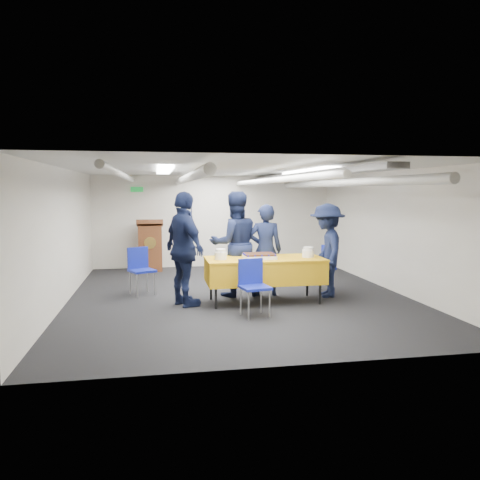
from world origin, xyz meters
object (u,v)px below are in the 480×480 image
Objects in this scene: serving_table at (264,270)px; chair_left at (140,266)px; sheet_cake at (259,256)px; chair_near at (253,281)px; podium at (150,245)px; sailor_c at (185,249)px; sailor_d at (327,250)px; chair_right at (324,264)px; sailor_a at (265,250)px; sailor_b at (235,244)px.

chair_left is (-2.13, 1.03, -0.03)m from serving_table.
chair_near reaches higher than sheet_cake.
podium reaches higher than sheet_cake.
sailor_c is at bearing 177.49° from sheet_cake.
sheet_cake is at bearing -65.22° from sailor_d.
serving_table is at bearing -67.52° from sailor_d.
chair_left is 0.51× the size of sailor_d.
serving_table is 1.49m from chair_right.
sailor_d is at bearing 174.40° from sailor_a.
chair_right is 0.52× the size of sailor_a.
chair_left is at bearing 173.85° from chair_right.
podium is 4.63m from sailor_d.
chair_right reaches higher than serving_table.
sailor_d is at bearing -105.53° from chair_right.
sailor_b is at bearing -81.58° from sailor_c.
sailor_c reaches higher than sailor_a.
sheet_cake is 0.62× the size of chair_near.
podium reaches higher than chair_right.
chair_right is 1.80m from sailor_b.
sheet_cake is 0.68m from sailor_a.
serving_table is at bearing 65.26° from chair_near.
chair_left is 2.34m from sailor_a.
chair_near is (-0.26, -0.72, -0.28)m from sheet_cake.
chair_left reaches higher than sheet_cake.
chair_near is (1.60, -4.40, -0.08)m from podium.
sailor_a is (0.52, 1.36, 0.31)m from chair_near.
serving_table is 1.27m from sailor_d.
chair_right is at bearing 40.63° from chair_near.
sailor_d reaches higher than sheet_cake.
chair_right is (1.70, 1.46, 0.00)m from chair_near.
serving_table is 2.36m from chair_left.
sailor_a is (0.25, 0.63, 0.02)m from sheet_cake.
chair_near is 2.54m from chair_left.
serving_table is at bearing -153.66° from chair_right.
chair_right is 0.46× the size of sailor_c.
sailor_a reaches higher than chair_right.
podium is 0.75× the size of sailor_a.
podium is at bearing -68.10° from sailor_b.
chair_left is at bearing -19.81° from sailor_b.
chair_near is at bearing -46.24° from chair_left.
sailor_b reaches higher than chair_right.
sailor_b is 1.68m from sailor_d.
podium reaches higher than chair_left.
chair_left is (-3.46, 0.37, 0.00)m from chair_right.
chair_right is 0.54m from sailor_d.
chair_near reaches higher than serving_table.
podium is (-1.86, 3.67, -0.20)m from sheet_cake.
sailor_a is at bearing 170.73° from sailor_b.
chair_left is (-0.16, -2.56, -0.08)m from podium.
chair_left is at bearing 154.07° from serving_table.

